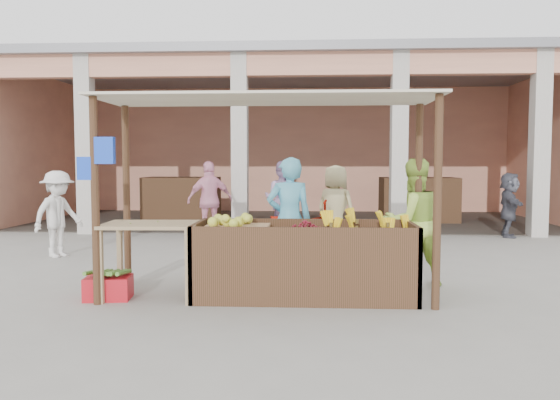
# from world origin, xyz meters

# --- Properties ---
(ground) EXTENTS (60.00, 60.00, 0.00)m
(ground) POSITION_xyz_m (0.00, 0.00, 0.00)
(ground) COLOR gray
(ground) RESTS_ON ground
(market_building) EXTENTS (14.40, 6.40, 4.20)m
(market_building) POSITION_xyz_m (0.05, 8.93, 2.70)
(market_building) COLOR #E69978
(market_building) RESTS_ON ground
(fruit_stall) EXTENTS (2.60, 0.95, 0.80)m
(fruit_stall) POSITION_xyz_m (0.50, 0.00, 0.40)
(fruit_stall) COLOR #502F20
(fruit_stall) RESTS_ON ground
(stall_awning) EXTENTS (4.09, 1.35, 2.39)m
(stall_awning) POSITION_xyz_m (-0.01, 0.06, 1.98)
(stall_awning) COLOR #502F20
(stall_awning) RESTS_ON ground
(banana_heap) EXTENTS (1.12, 0.61, 0.20)m
(banana_heap) POSITION_xyz_m (1.27, 0.05, 0.90)
(banana_heap) COLOR gold
(banana_heap) RESTS_ON fruit_stall
(melon_tray) EXTENTS (0.76, 0.66, 0.20)m
(melon_tray) POSITION_xyz_m (-0.31, -0.01, 0.89)
(melon_tray) COLOR tan
(melon_tray) RESTS_ON fruit_stall
(berry_heap) EXTENTS (0.41, 0.34, 0.13)m
(berry_heap) POSITION_xyz_m (0.51, -0.02, 0.87)
(berry_heap) COLOR maroon
(berry_heap) RESTS_ON fruit_stall
(side_table) EXTENTS (1.14, 0.79, 0.90)m
(side_table) POSITION_xyz_m (-1.31, -0.11, 0.76)
(side_table) COLOR #A08660
(side_table) RESTS_ON ground
(papaya_pile) EXTENTS (0.63, 0.36, 0.18)m
(papaya_pile) POSITION_xyz_m (-1.31, -0.11, 0.99)
(papaya_pile) COLOR #5F9932
(papaya_pile) RESTS_ON side_table
(red_crate) EXTENTS (0.56, 0.43, 0.27)m
(red_crate) POSITION_xyz_m (-1.81, -0.21, 0.14)
(red_crate) COLOR red
(red_crate) RESTS_ON ground
(plantain_bundle) EXTENTS (0.41, 0.29, 0.08)m
(plantain_bundle) POSITION_xyz_m (-1.81, -0.21, 0.31)
(plantain_bundle) COLOR #538931
(plantain_bundle) RESTS_ON red_crate
(produce_sacks) EXTENTS (0.71, 0.66, 0.54)m
(produce_sacks) POSITION_xyz_m (2.51, 5.44, 0.27)
(produce_sacks) COLOR maroon
(produce_sacks) RESTS_ON ground
(vendor_blue) EXTENTS (0.75, 0.60, 1.80)m
(vendor_blue) POSITION_xyz_m (0.28, 0.92, 0.90)
(vendor_blue) COLOR #53AFCF
(vendor_blue) RESTS_ON ground
(vendor_green) EXTENTS (0.95, 0.70, 1.75)m
(vendor_green) POSITION_xyz_m (1.91, 0.73, 0.88)
(vendor_green) COLOR #AACF4A
(vendor_green) RESTS_ON ground
(motorcycle) EXTENTS (0.80, 2.03, 1.04)m
(motorcycle) POSITION_xyz_m (0.31, 2.48, 0.52)
(motorcycle) COLOR #950F02
(motorcycle) RESTS_ON ground
(shopper_a) EXTENTS (0.90, 1.14, 1.59)m
(shopper_a) POSITION_xyz_m (-3.73, 2.57, 0.80)
(shopper_a) COLOR silver
(shopper_a) RESTS_ON ground
(shopper_b) EXTENTS (1.16, 0.93, 1.75)m
(shopper_b) POSITION_xyz_m (-1.54, 4.91, 0.87)
(shopper_b) COLOR pink
(shopper_b) RESTS_ON ground
(shopper_c) EXTENTS (1.00, 0.90, 1.73)m
(shopper_c) POSITION_xyz_m (1.02, 3.33, 0.87)
(shopper_c) COLOR tan
(shopper_c) RESTS_ON ground
(shopper_d) EXTENTS (0.87, 1.45, 1.47)m
(shopper_d) POSITION_xyz_m (4.85, 5.52, 0.74)
(shopper_d) COLOR #454651
(shopper_d) RESTS_ON ground
(shopper_f) EXTENTS (0.97, 0.71, 1.80)m
(shopper_f) POSITION_xyz_m (-0.05, 5.33, 0.90)
(shopper_f) COLOR #9D7DAA
(shopper_f) RESTS_ON ground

